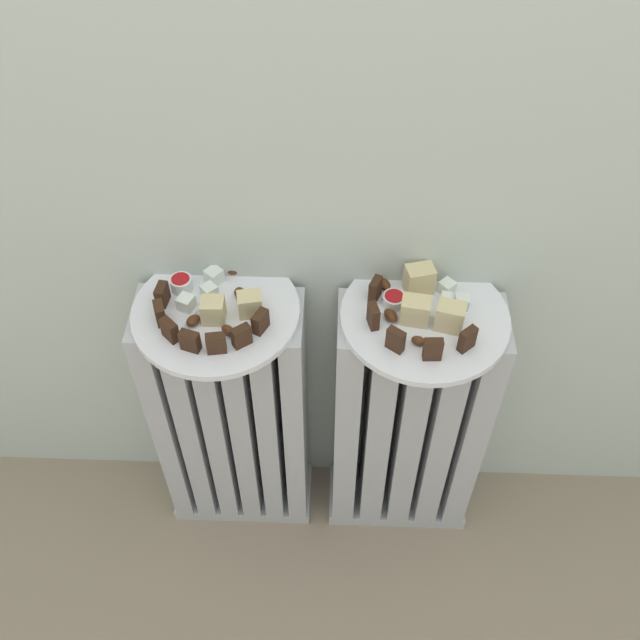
{
  "coord_description": "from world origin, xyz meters",
  "views": [
    {
      "loc": [
        0.03,
        -0.53,
        1.54
      ],
      "look_at": [
        0.0,
        0.28,
        0.62
      ],
      "focal_mm": 40.93,
      "sensor_mm": 36.0,
      "label": 1
    }
  ],
  "objects_px": {
    "radiator_left": "(233,420)",
    "jam_bowl_right": "(394,299)",
    "plate_right": "(425,317)",
    "fork": "(199,313)",
    "plate_left": "(216,312)",
    "jam_bowl_left": "(181,283)",
    "radiator_right": "(407,425)"
  },
  "relations": [
    {
      "from": "plate_right",
      "to": "radiator_left",
      "type": "bearing_deg",
      "value": 180.0
    },
    {
      "from": "plate_right",
      "to": "fork",
      "type": "distance_m",
      "value": 0.38
    },
    {
      "from": "plate_right",
      "to": "jam_bowl_left",
      "type": "xyz_separation_m",
      "value": [
        -0.41,
        0.05,
        0.02
      ]
    },
    {
      "from": "plate_left",
      "to": "jam_bowl_right",
      "type": "xyz_separation_m",
      "value": [
        0.3,
        0.02,
        0.02
      ]
    },
    {
      "from": "radiator_left",
      "to": "jam_bowl_right",
      "type": "relative_size",
      "value": 16.38
    },
    {
      "from": "plate_right",
      "to": "radiator_right",
      "type": "bearing_deg",
      "value": -135.0
    },
    {
      "from": "jam_bowl_left",
      "to": "radiator_right",
      "type": "bearing_deg",
      "value": -6.25
    },
    {
      "from": "jam_bowl_left",
      "to": "fork",
      "type": "bearing_deg",
      "value": -56.67
    },
    {
      "from": "plate_left",
      "to": "jam_bowl_left",
      "type": "xyz_separation_m",
      "value": [
        -0.06,
        0.05,
        0.02
      ]
    },
    {
      "from": "radiator_right",
      "to": "plate_right",
      "type": "bearing_deg",
      "value": 45.0
    },
    {
      "from": "radiator_right",
      "to": "jam_bowl_left",
      "type": "xyz_separation_m",
      "value": [
        -0.41,
        0.05,
        0.35
      ]
    },
    {
      "from": "plate_left",
      "to": "jam_bowl_left",
      "type": "height_order",
      "value": "jam_bowl_left"
    },
    {
      "from": "radiator_left",
      "to": "plate_right",
      "type": "xyz_separation_m",
      "value": [
        0.35,
        0.0,
        0.33
      ]
    },
    {
      "from": "radiator_left",
      "to": "radiator_right",
      "type": "xyz_separation_m",
      "value": [
        0.35,
        -0.0,
        0.0
      ]
    },
    {
      "from": "radiator_right",
      "to": "plate_right",
      "type": "relative_size",
      "value": 2.24
    },
    {
      "from": "radiator_left",
      "to": "jam_bowl_left",
      "type": "relative_size",
      "value": 16.8
    },
    {
      "from": "plate_left",
      "to": "radiator_left",
      "type": "bearing_deg",
      "value": 0.0
    },
    {
      "from": "radiator_left",
      "to": "plate_left",
      "type": "distance_m",
      "value": 0.33
    },
    {
      "from": "plate_right",
      "to": "jam_bowl_left",
      "type": "height_order",
      "value": "jam_bowl_left"
    },
    {
      "from": "radiator_right",
      "to": "jam_bowl_left",
      "type": "distance_m",
      "value": 0.54
    },
    {
      "from": "plate_left",
      "to": "fork",
      "type": "relative_size",
      "value": 3.13
    },
    {
      "from": "plate_right",
      "to": "jam_bowl_right",
      "type": "relative_size",
      "value": 7.31
    },
    {
      "from": "plate_right",
      "to": "jam_bowl_right",
      "type": "distance_m",
      "value": 0.06
    },
    {
      "from": "radiator_right",
      "to": "plate_right",
      "type": "distance_m",
      "value": 0.33
    },
    {
      "from": "jam_bowl_left",
      "to": "radiator_left",
      "type": "bearing_deg",
      "value": -35.6
    },
    {
      "from": "radiator_right",
      "to": "fork",
      "type": "xyz_separation_m",
      "value": [
        -0.38,
        -0.01,
        0.33
      ]
    },
    {
      "from": "jam_bowl_left",
      "to": "plate_left",
      "type": "bearing_deg",
      "value": -35.6
    },
    {
      "from": "plate_left",
      "to": "jam_bowl_right",
      "type": "bearing_deg",
      "value": 4.46
    },
    {
      "from": "plate_right",
      "to": "fork",
      "type": "relative_size",
      "value": 3.13
    },
    {
      "from": "plate_left",
      "to": "fork",
      "type": "distance_m",
      "value": 0.03
    },
    {
      "from": "jam_bowl_left",
      "to": "plate_right",
      "type": "bearing_deg",
      "value": -6.25
    },
    {
      "from": "fork",
      "to": "jam_bowl_left",
      "type": "bearing_deg",
      "value": 123.33
    }
  ]
}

